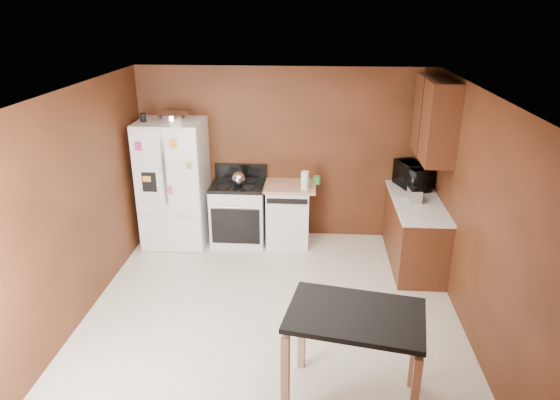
# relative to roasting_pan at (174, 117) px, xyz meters

# --- Properties ---
(floor) EXTENTS (4.50, 4.50, 0.00)m
(floor) POSITION_rel_roasting_pan_xyz_m (1.49, -1.90, -1.85)
(floor) COLOR white
(floor) RESTS_ON ground
(ceiling) EXTENTS (4.50, 4.50, 0.00)m
(ceiling) POSITION_rel_roasting_pan_xyz_m (1.49, -1.90, 0.65)
(ceiling) COLOR white
(ceiling) RESTS_ON ground
(wall_back) EXTENTS (4.20, 0.00, 4.20)m
(wall_back) POSITION_rel_roasting_pan_xyz_m (1.49, 0.35, -0.60)
(wall_back) COLOR #612E19
(wall_back) RESTS_ON ground
(wall_front) EXTENTS (4.20, 0.00, 4.20)m
(wall_front) POSITION_rel_roasting_pan_xyz_m (1.49, -4.15, -0.60)
(wall_front) COLOR #612E19
(wall_front) RESTS_ON ground
(wall_left) EXTENTS (0.00, 4.50, 4.50)m
(wall_left) POSITION_rel_roasting_pan_xyz_m (-0.61, -1.90, -0.60)
(wall_left) COLOR #612E19
(wall_left) RESTS_ON ground
(wall_right) EXTENTS (0.00, 4.50, 4.50)m
(wall_right) POSITION_rel_roasting_pan_xyz_m (3.59, -1.90, -0.60)
(wall_right) COLOR #612E19
(wall_right) RESTS_ON ground
(roasting_pan) EXTENTS (0.41, 0.41, 0.10)m
(roasting_pan) POSITION_rel_roasting_pan_xyz_m (0.00, 0.00, 0.00)
(roasting_pan) COLOR silver
(roasting_pan) RESTS_ON refrigerator
(pen_cup) EXTENTS (0.08, 0.08, 0.12)m
(pen_cup) POSITION_rel_roasting_pan_xyz_m (-0.38, -0.11, 0.01)
(pen_cup) COLOR black
(pen_cup) RESTS_ON refrigerator
(kettle) EXTENTS (0.20, 0.20, 0.20)m
(kettle) POSITION_rel_roasting_pan_xyz_m (0.88, -0.06, -0.85)
(kettle) COLOR silver
(kettle) RESTS_ON gas_range
(paper_towel) EXTENTS (0.11, 0.11, 0.25)m
(paper_towel) POSITION_rel_roasting_pan_xyz_m (1.81, -0.11, -0.83)
(paper_towel) COLOR white
(paper_towel) RESTS_ON dishwasher
(green_canister) EXTENTS (0.13, 0.13, 0.11)m
(green_canister) POSITION_rel_roasting_pan_xyz_m (1.97, 0.12, -0.90)
(green_canister) COLOR green
(green_canister) RESTS_ON dishwasher
(toaster) EXTENTS (0.16, 0.24, 0.17)m
(toaster) POSITION_rel_roasting_pan_xyz_m (3.24, -0.50, -0.87)
(toaster) COLOR silver
(toaster) RESTS_ON right_cabinets
(microwave) EXTENTS (0.55, 0.66, 0.31)m
(microwave) POSITION_rel_roasting_pan_xyz_m (3.29, 0.05, -0.79)
(microwave) COLOR black
(microwave) RESTS_ON right_cabinets
(refrigerator) EXTENTS (0.90, 0.80, 1.80)m
(refrigerator) POSITION_rel_roasting_pan_xyz_m (-0.06, -0.04, -0.95)
(refrigerator) COLOR white
(refrigerator) RESTS_ON ground
(gas_range) EXTENTS (0.76, 0.68, 1.10)m
(gas_range) POSITION_rel_roasting_pan_xyz_m (0.85, 0.02, -1.39)
(gas_range) COLOR white
(gas_range) RESTS_ON ground
(dishwasher) EXTENTS (0.78, 0.63, 0.89)m
(dishwasher) POSITION_rel_roasting_pan_xyz_m (1.57, 0.05, -1.40)
(dishwasher) COLOR white
(dishwasher) RESTS_ON ground
(right_cabinets) EXTENTS (0.63, 1.58, 2.45)m
(right_cabinets) POSITION_rel_roasting_pan_xyz_m (3.33, -0.42, -0.94)
(right_cabinets) COLOR brown
(right_cabinets) RESTS_ON ground
(island) EXTENTS (1.24, 0.94, 0.91)m
(island) POSITION_rel_roasting_pan_xyz_m (2.31, -3.09, -1.09)
(island) COLOR black
(island) RESTS_ON ground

